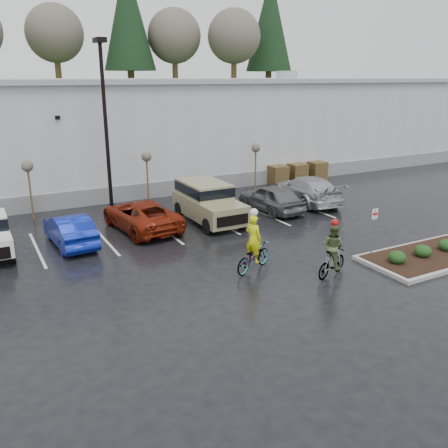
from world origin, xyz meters
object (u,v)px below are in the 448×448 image
pallet_stack_a (278,175)px  cyclist_hivis (253,251)px  car_red (141,215)px  sapling_east (256,150)px  suv_tan (209,203)px  pallet_stack_c (317,171)px  lamppost (105,110)px  pallet_stack_b (297,173)px  sapling_west (28,169)px  car_blue (70,230)px  cyclist_olive (332,256)px  car_far_silver (307,189)px  car_grey (271,198)px  sapling_mid (147,160)px  fire_lane_sign (374,226)px

pallet_stack_a → cyclist_hivis: (-9.76, -12.50, 0.10)m
cyclist_hivis → car_red: bearing=-6.7°
sapling_east → suv_tan: 7.80m
pallet_stack_a → suv_tan: suv_tan is taller
car_red → pallet_stack_c: bearing=-166.4°
lamppost → pallet_stack_b: size_ratio=6.83×
pallet_stack_a → suv_tan: (-8.37, -5.85, 0.35)m
cyclist_hivis → sapling_east: bearing=-55.9°
pallet_stack_b → car_red: size_ratio=0.25×
sapling_west → suv_tan: (8.13, -4.85, -1.70)m
car_blue → cyclist_olive: bearing=130.1°
cyclist_hivis → car_far_silver: bearing=-72.2°
car_grey → car_far_silver: 3.04m
car_grey → sapling_west: bearing=-24.2°
sapling_east → cyclist_olive: 14.46m
sapling_west → car_grey: size_ratio=0.70×
pallet_stack_b → cyclist_hivis: cyclist_hivis is taller
sapling_mid → car_far_silver: size_ratio=0.57×
pallet_stack_b → car_far_silver: (-3.04, -5.06, 0.13)m
car_grey → cyclist_olive: cyclist_olive is taller
sapling_east → cyclist_hivis: 13.74m
pallet_stack_b → cyclist_olive: cyclist_olive is taller
pallet_stack_a → pallet_stack_c: bearing=0.0°
lamppost → fire_lane_sign: size_ratio=4.19×
sapling_west → car_far_silver: size_ratio=0.57×
sapling_mid → pallet_stack_b: 11.92m
cyclist_hivis → cyclist_olive: bearing=-153.7°
sapling_west → car_red: size_ratio=0.59×
sapling_west → pallet_stack_a: size_ratio=2.37×
sapling_east → pallet_stack_c: sapling_east is taller
lamppost → cyclist_olive: 14.30m
fire_lane_sign → car_far_silver: fire_lane_sign is taller
lamppost → sapling_mid: lamppost is taller
car_far_silver → cyclist_olive: bearing=64.5°
sapling_west → car_blue: 5.51m
sapling_mid → suv_tan: sapling_mid is taller
sapling_west → car_far_silver: 15.81m
sapling_east → car_red: sapling_east is taller
cyclist_olive → sapling_east: bearing=-38.6°
car_red → cyclist_hivis: 7.45m
pallet_stack_c → car_blue: car_blue is taller
pallet_stack_c → pallet_stack_b: bearing=180.0°
sapling_east → pallet_stack_b: bearing=13.4°
pallet_stack_b → car_red: bearing=-158.5°
fire_lane_sign → car_red: (-7.24, 8.43, -0.66)m
sapling_west → sapling_mid: 6.50m
pallet_stack_b → suv_tan: 11.65m
sapling_mid → cyclist_olive: bearing=-79.2°
sapling_west → sapling_east: size_ratio=1.00×
sapling_west → car_red: sapling_west is taller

